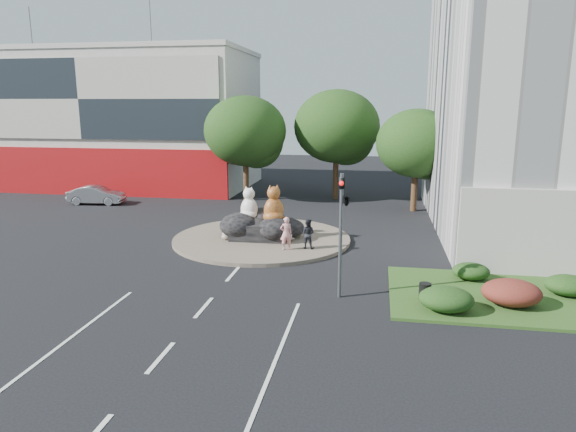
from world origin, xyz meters
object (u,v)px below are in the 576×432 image
at_px(cat_white, 249,203).
at_px(kitten_white, 288,233).
at_px(pedestrian_dark, 308,234).
at_px(parked_car, 96,195).
at_px(litter_bin, 425,291).
at_px(pedestrian_pink, 286,233).
at_px(kitten_calico, 226,231).
at_px(cat_tabby, 274,204).

relative_size(cat_white, kitten_white, 2.16).
relative_size(pedestrian_dark, parked_car, 0.37).
distance_m(cat_white, pedestrian_dark, 4.32).
xyz_separation_m(parked_car, litter_bin, (23.34, -16.38, -0.26)).
relative_size(pedestrian_pink, parked_car, 0.40).
height_order(cat_white, pedestrian_pink, cat_white).
bearing_deg(kitten_white, kitten_calico, 138.80).
distance_m(kitten_calico, pedestrian_dark, 4.81).
bearing_deg(kitten_calico, kitten_white, 16.52).
relative_size(kitten_white, parked_car, 0.21).
bearing_deg(cat_tabby, pedestrian_pink, -93.82).
bearing_deg(kitten_white, pedestrian_dark, -93.38).
distance_m(pedestrian_pink, litter_bin, 8.70).
xyz_separation_m(pedestrian_pink, pedestrian_dark, (1.07, 0.41, -0.08)).
bearing_deg(pedestrian_pink, cat_white, -67.68).
distance_m(cat_tabby, pedestrian_dark, 2.97).
bearing_deg(parked_car, cat_white, -125.72).
distance_m(cat_white, kitten_white, 2.85).
height_order(cat_white, kitten_calico, cat_white).
height_order(cat_white, kitten_white, cat_white).
height_order(parked_car, litter_bin, parked_car).
height_order(kitten_white, pedestrian_pink, pedestrian_pink).
bearing_deg(kitten_white, litter_bin, -94.75).
distance_m(pedestrian_pink, parked_car, 19.91).
relative_size(kitten_calico, pedestrian_pink, 0.58).
height_order(kitten_calico, pedestrian_dark, pedestrian_dark).
bearing_deg(kitten_white, parked_car, 105.07).
relative_size(kitten_calico, parked_car, 0.23).
relative_size(kitten_calico, pedestrian_dark, 0.64).
bearing_deg(litter_bin, cat_white, 138.04).
relative_size(kitten_calico, kitten_white, 1.10).
height_order(cat_tabby, parked_car, cat_tabby).
relative_size(kitten_white, pedestrian_dark, 0.58).
xyz_separation_m(kitten_white, pedestrian_pink, (0.20, -1.76, 0.41)).
height_order(cat_tabby, pedestrian_pink, cat_tabby).
xyz_separation_m(cat_white, cat_tabby, (1.50, -0.37, 0.10)).
bearing_deg(pedestrian_dark, cat_tabby, -28.91).
bearing_deg(litter_bin, kitten_calico, 144.87).
height_order(kitten_calico, kitten_white, kitten_calico).
xyz_separation_m(cat_white, kitten_white, (2.37, -0.70, -1.43)).
distance_m(cat_tabby, parked_car, 17.99).
bearing_deg(kitten_calico, litter_bin, -24.14).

